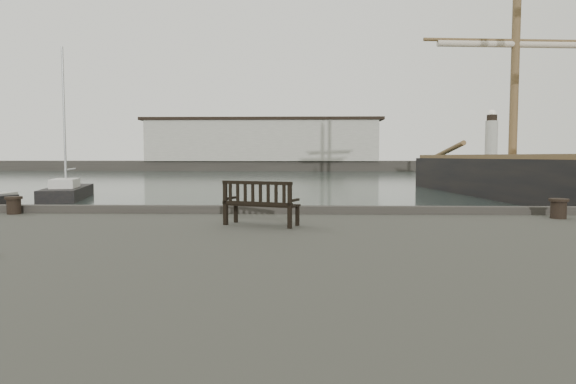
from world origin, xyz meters
The scene contains 6 objects.
ground centered at (0.00, 0.00, 0.00)m, with size 400.00×400.00×0.00m, color black.
breakwater centered at (-4.56, 92.00, 4.30)m, with size 140.00×9.50×12.20m.
bench centered at (-0.21, -2.33, 1.83)m, with size 1.58×1.00×0.86m.
bollard_left centered at (-6.26, -0.50, 1.77)m, with size 0.40×0.40×0.42m, color black.
bollard_right centered at (6.27, -0.97, 1.78)m, with size 0.42×0.42×0.44m, color black.
yacht_d centered at (-15.86, 22.64, 0.23)m, with size 4.41×8.87×10.92m.
Camera 1 is at (0.67, -12.42, 2.93)m, focal length 32.00 mm.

